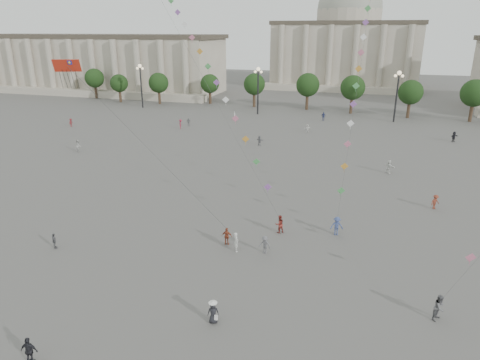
% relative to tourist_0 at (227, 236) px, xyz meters
% --- Properties ---
extents(ground, '(360.00, 360.00, 0.00)m').
position_rel_tourist_0_xyz_m(ground, '(1.22, -7.41, -0.83)').
color(ground, '#4F4D4A').
rests_on(ground, ground).
extents(hall_west, '(84.00, 26.22, 17.20)m').
position_rel_tourist_0_xyz_m(hall_west, '(-73.78, 86.48, 7.59)').
color(hall_west, '#ADA291').
rests_on(hall_west, ground).
extents(hall_central, '(48.30, 34.30, 35.50)m').
position_rel_tourist_0_xyz_m(hall_central, '(1.22, 121.81, 13.40)').
color(hall_central, '#ADA291').
rests_on(hall_central, ground).
extents(tree_row, '(137.12, 5.12, 8.00)m').
position_rel_tourist_0_xyz_m(tree_row, '(1.22, 70.59, 4.56)').
color(tree_row, '#36291B').
rests_on(tree_row, ground).
extents(lamp_post_far_west, '(2.00, 0.90, 10.65)m').
position_rel_tourist_0_xyz_m(lamp_post_far_west, '(-43.78, 62.59, 6.52)').
color(lamp_post_far_west, '#262628').
rests_on(lamp_post_far_west, ground).
extents(lamp_post_mid_west, '(2.00, 0.90, 10.65)m').
position_rel_tourist_0_xyz_m(lamp_post_mid_west, '(-13.78, 62.59, 6.52)').
color(lamp_post_mid_west, '#262628').
rests_on(lamp_post_mid_west, ground).
extents(lamp_post_mid_east, '(2.00, 0.90, 10.65)m').
position_rel_tourist_0_xyz_m(lamp_post_mid_east, '(16.22, 62.59, 6.52)').
color(lamp_post_mid_east, '#262628').
rests_on(lamp_post_mid_east, ground).
extents(person_crowd_0, '(1.10, 0.46, 1.87)m').
position_rel_tourist_0_xyz_m(person_crowd_0, '(1.71, 59.44, 0.10)').
color(person_crowd_0, navy).
rests_on(person_crowd_0, ground).
extents(person_crowd_1, '(1.13, 1.19, 1.94)m').
position_rel_tourist_0_xyz_m(person_crowd_1, '(-33.09, 22.85, 0.13)').
color(person_crowd_1, '#B2B3AE').
rests_on(person_crowd_1, ground).
extents(person_crowd_2, '(0.70, 1.11, 1.64)m').
position_rel_tourist_0_xyz_m(person_crowd_2, '(-46.50, 38.43, -0.01)').
color(person_crowd_2, maroon).
rests_on(person_crowd_2, ground).
extents(person_crowd_4, '(1.32, 1.25, 1.49)m').
position_rel_tourist_0_xyz_m(person_crowd_4, '(0.12, 47.56, -0.09)').
color(person_crowd_4, white).
rests_on(person_crowd_4, ground).
extents(person_crowd_6, '(1.17, 0.79, 1.68)m').
position_rel_tourist_0_xyz_m(person_crowd_6, '(3.70, -0.54, 0.01)').
color(person_crowd_6, '#5B5B5F').
rests_on(person_crowd_6, ground).
extents(person_crowd_7, '(1.64, 1.60, 1.87)m').
position_rel_tourist_0_xyz_m(person_crowd_7, '(14.53, 26.13, 0.10)').
color(person_crowd_7, silver).
rests_on(person_crowd_7, ground).
extents(person_crowd_8, '(1.20, 1.16, 1.64)m').
position_rel_tourist_0_xyz_m(person_crowd_8, '(19.17, 14.59, -0.01)').
color(person_crowd_8, maroon).
rests_on(person_crowd_8, ground).
extents(person_crowd_9, '(1.59, 1.56, 1.82)m').
position_rel_tourist_0_xyz_m(person_crowd_9, '(25.78, 47.76, 0.08)').
color(person_crowd_9, black).
rests_on(person_crowd_9, ground).
extents(person_crowd_10, '(0.43, 0.65, 1.74)m').
position_rel_tourist_0_xyz_m(person_crowd_10, '(-16.97, 54.94, 0.04)').
color(person_crowd_10, beige).
rests_on(person_crowd_10, ground).
extents(person_crowd_12, '(1.57, 1.07, 1.63)m').
position_rel_tourist_0_xyz_m(person_crowd_12, '(-6.21, 35.47, -0.02)').
color(person_crowd_12, slate).
rests_on(person_crowd_12, ground).
extents(person_crowd_13, '(0.69, 0.79, 1.81)m').
position_rel_tourist_0_xyz_m(person_crowd_13, '(1.18, -0.91, 0.07)').
color(person_crowd_13, silver).
rests_on(person_crowd_13, ground).
extents(person_crowd_16, '(1.03, 0.75, 1.63)m').
position_rel_tourist_0_xyz_m(person_crowd_16, '(-24.02, 46.11, -0.02)').
color(person_crowd_16, slate).
rests_on(person_crowd_16, ground).
extents(person_crowd_17, '(1.18, 1.41, 1.90)m').
position_rel_tourist_0_xyz_m(person_crowd_17, '(-24.36, 43.07, 0.12)').
color(person_crowd_17, '#97293F').
rests_on(person_crowd_17, ground).
extents(tourist_0, '(1.00, 0.46, 1.67)m').
position_rel_tourist_0_xyz_m(tourist_0, '(0.00, 0.00, 0.00)').
color(tourist_0, brown).
rests_on(tourist_0, ground).
extents(tourist_3, '(0.89, 0.84, 1.48)m').
position_rel_tourist_0_xyz_m(tourist_3, '(-14.61, -5.25, -0.09)').
color(tourist_3, '#5B5B5F').
rests_on(tourist_3, ground).
extents(tourist_4, '(1.10, 0.61, 1.77)m').
position_rel_tourist_0_xyz_m(tourist_4, '(-6.33, -17.41, 0.05)').
color(tourist_4, black).
rests_on(tourist_4, ground).
extents(kite_flyer_0, '(1.12, 1.08, 1.81)m').
position_rel_tourist_0_xyz_m(kite_flyer_0, '(4.07, 3.83, 0.07)').
color(kite_flyer_0, maroon).
rests_on(kite_flyer_0, ground).
extents(kite_flyer_1, '(1.35, 0.99, 1.88)m').
position_rel_tourist_0_xyz_m(kite_flyer_1, '(9.41, 4.96, 0.11)').
color(kite_flyer_1, '#37467C').
rests_on(kite_flyer_1, ground).
extents(kite_flyer_2, '(1.09, 1.15, 1.87)m').
position_rel_tourist_0_xyz_m(kite_flyer_2, '(17.21, -5.90, 0.10)').
color(kite_flyer_2, '#5A595D').
rests_on(kite_flyer_2, ground).
extents(hat_person, '(0.90, 0.76, 1.69)m').
position_rel_tourist_0_xyz_m(hat_person, '(2.69, -10.75, 0.01)').
color(hat_person, black).
rests_on(hat_person, ground).
extents(dragon_kite, '(7.56, 1.99, 19.40)m').
position_rel_tourist_0_xyz_m(dragon_kite, '(-12.71, -2.62, 14.21)').
color(dragon_kite, '#AA2212').
rests_on(dragon_kite, ground).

